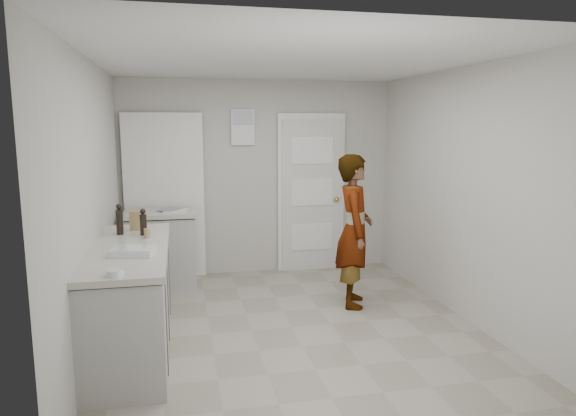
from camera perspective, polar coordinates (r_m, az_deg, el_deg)
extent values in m
plane|color=gray|center=(5.09, 0.40, -13.10)|extent=(4.00, 4.00, 0.00)
plane|color=beige|center=(6.71, -3.30, 3.38)|extent=(3.50, 0.00, 3.50)
plane|color=beige|center=(2.87, 9.13, -4.68)|extent=(3.50, 0.00, 3.50)
plane|color=beige|center=(4.70, -20.90, 0.27)|extent=(0.00, 4.00, 4.00)
plane|color=beige|center=(5.41, 18.84, 1.48)|extent=(0.00, 4.00, 4.00)
plane|color=silver|center=(4.74, 0.43, 16.11)|extent=(4.00, 4.00, 0.00)
cube|color=silver|center=(6.81, 2.65, 1.36)|extent=(0.80, 0.05, 2.00)
cube|color=white|center=(6.83, 2.58, 1.64)|extent=(0.90, 0.04, 2.10)
sphere|color=#B79146|center=(6.86, 5.42, 0.97)|extent=(0.07, 0.07, 0.07)
cube|color=white|center=(6.61, -5.04, 8.92)|extent=(0.30, 0.02, 0.45)
cube|color=black|center=(6.63, -13.54, 1.07)|extent=(0.90, 0.05, 2.04)
cube|color=white|center=(6.60, -13.55, 1.12)|extent=(0.98, 0.02, 2.10)
cube|color=#AFB0AB|center=(4.66, -16.98, -9.99)|extent=(0.60, 1.90, 0.86)
cube|color=black|center=(4.80, -16.76, -14.39)|extent=(0.56, 1.86, 0.08)
cube|color=beige|center=(4.53, -17.26, -4.37)|extent=(0.64, 1.96, 0.05)
cube|color=#AFB0AB|center=(6.33, -13.88, -4.77)|extent=(0.80, 0.55, 0.86)
cube|color=black|center=(6.43, -13.74, -8.15)|extent=(0.75, 0.54, 0.08)
cube|color=beige|center=(6.23, -14.05, -0.58)|extent=(0.84, 0.61, 0.05)
imported|color=silver|center=(5.51, 7.37, -2.53)|extent=(0.54, 0.68, 1.63)
cube|color=#9D7E4E|center=(5.16, -16.51, -1.35)|extent=(0.12, 0.07, 0.19)
cylinder|color=#A5835E|center=(4.79, -15.39, -2.73)|extent=(0.05, 0.05, 0.08)
cylinder|color=black|center=(4.92, -15.77, -1.78)|extent=(0.06, 0.06, 0.20)
sphere|color=black|center=(4.90, -15.84, -0.36)|extent=(0.05, 0.05, 0.05)
cylinder|color=black|center=(5.00, -18.21, -1.49)|extent=(0.06, 0.06, 0.23)
sphere|color=black|center=(4.98, -18.29, 0.14)|extent=(0.05, 0.05, 0.05)
cube|color=silver|center=(4.21, -16.89, -4.62)|extent=(0.36, 0.28, 0.06)
cube|color=white|center=(4.21, -16.88, -4.72)|extent=(0.32, 0.24, 0.04)
cylinder|color=silver|center=(3.68, -18.68, -6.82)|extent=(0.12, 0.12, 0.04)
sphere|color=white|center=(3.67, -19.01, -6.87)|extent=(0.04, 0.04, 0.04)
sphere|color=white|center=(3.69, -18.35, -6.77)|extent=(0.04, 0.04, 0.04)
cube|color=white|center=(6.21, -12.35, -0.27)|extent=(0.31, 0.37, 0.01)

